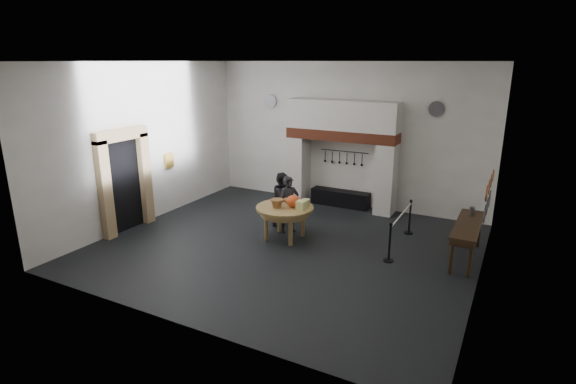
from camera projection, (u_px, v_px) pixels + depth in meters
The scene contains 39 objects.
floor at pixel (286, 246), 11.38m from camera, with size 9.00×8.00×0.02m, color black.
ceiling at pixel (286, 61), 10.12m from camera, with size 9.00×8.00×0.02m, color silver.
wall_back at pixel (346, 135), 14.15m from camera, with size 9.00×0.02×4.50m, color white.
wall_front at pixel (172, 204), 7.35m from camera, with size 9.00×0.02×4.50m, color white.
wall_left at pixel (147, 143), 12.76m from camera, with size 0.02×8.00×4.50m, color white.
wall_right at pixel (490, 181), 8.74m from camera, with size 0.02×8.00×4.50m, color white.
chimney_pier_left at pixel (299, 169), 14.84m from camera, with size 0.55×0.70×2.15m, color silver.
chimney_pier_right at pixel (386, 179), 13.52m from camera, with size 0.55×0.70×2.15m, color silver.
hearth_brick_band at pixel (342, 135), 13.83m from camera, with size 3.50×0.72×0.32m, color #9E442B.
chimney_hood at pixel (342, 115), 13.66m from camera, with size 3.50×0.70×0.90m, color silver.
iron_range at pixel (340, 198), 14.47m from camera, with size 1.90×0.45×0.50m, color black.
utensil_rail at pixel (344, 151), 14.22m from camera, with size 0.02×0.02×1.60m, color black.
door_recess at pixel (124, 186), 12.18m from camera, with size 0.04×1.10×2.50m, color black.
door_jamb_near at pixel (105, 191), 11.53m from camera, with size 0.22×0.30×2.60m, color tan.
door_jamb_far at pixel (145, 179), 12.72m from camera, with size 0.22×0.30×2.60m, color tan.
door_lintel at pixel (121, 135), 11.74m from camera, with size 0.22×1.70×0.30m, color tan.
wall_plaque at pixel (169, 161), 13.60m from camera, with size 0.05×0.34×0.44m, color gold.
work_table at pixel (285, 208), 11.64m from camera, with size 1.50×1.50×0.07m, color #A98A4F.
pumpkin at pixel (293, 201), 11.58m from camera, with size 0.36×0.36×0.31m, color #EB5021.
cheese_block_big at pixel (301, 206), 11.33m from camera, with size 0.22×0.22×0.24m, color #E0E187.
cheese_block_small at pixel (306, 203), 11.60m from camera, with size 0.18×0.18×0.20m, color #D2CA7D.
wicker_basket at pixel (277, 203), 11.54m from camera, with size 0.32×0.32×0.22m, color olive.
bread_loaf at pixel (288, 200), 11.96m from camera, with size 0.31×0.18×0.13m, color #955B35.
visitor_near at pixel (289, 205), 12.10m from camera, with size 0.57×0.37×1.56m, color black.
visitor_far at pixel (283, 199), 12.62m from camera, with size 0.75×0.58×1.54m, color black.
side_table at pixel (468, 225), 10.37m from camera, with size 0.55×2.20×0.06m, color #342713.
pewter_jug at pixel (472, 212), 10.84m from camera, with size 0.12×0.12×0.22m, color #4F4F54.
copper_pan_a at pixel (487, 193), 9.02m from camera, with size 0.34×0.34×0.03m, color #C6662D.
copper_pan_b at pixel (489, 187), 9.48m from camera, with size 0.32×0.32×0.03m, color #C6662D.
copper_pan_c at pixel (491, 181), 9.95m from camera, with size 0.30×0.30×0.03m, color #C6662D.
copper_pan_d at pixel (493, 175), 10.42m from camera, with size 0.28×0.28×0.03m, color #C6662D.
pewter_plate_left at pixel (485, 214), 9.33m from camera, with size 0.40×0.40×0.03m, color #4C4C51.
pewter_plate_mid at pixel (487, 206), 9.84m from camera, with size 0.40×0.40×0.03m, color #4C4C51.
pewter_plate_right at pixel (490, 199), 10.35m from camera, with size 0.40×0.40×0.03m, color #4C4C51.
pewter_plate_back_left at pixel (270, 101), 15.05m from camera, with size 0.44×0.44×0.03m, color #4C4C51.
pewter_plate_back_right at pixel (437, 109), 12.64m from camera, with size 0.44×0.44×0.03m, color #4C4C51.
barrier_post_near at pixel (390, 243), 10.38m from camera, with size 0.05×0.05×0.90m, color black.
barrier_post_far at pixel (410, 218), 12.08m from camera, with size 0.05×0.05×0.90m, color black.
barrier_rope at pixel (402, 214), 11.12m from camera, with size 0.04×0.04×2.00m, color silver.
Camera 1 is at (4.93, -9.31, 4.52)m, focal length 28.00 mm.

